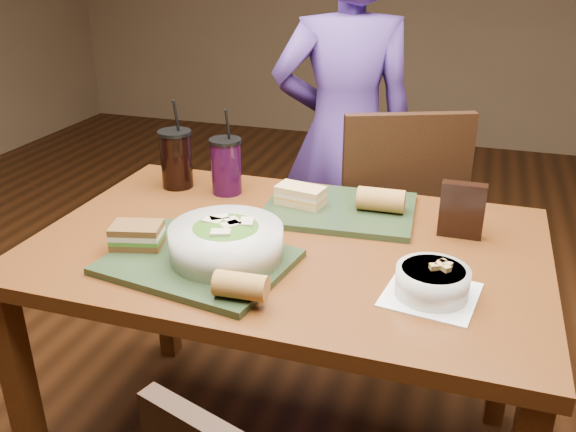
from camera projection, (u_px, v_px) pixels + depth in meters
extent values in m
cube|color=#5A2F12|center=(25.00, 406.00, 1.58)|extent=(0.06, 0.06, 0.71)
cube|color=#5A2F12|center=(164.00, 272.00, 2.24)|extent=(0.06, 0.06, 0.71)
cube|color=#5A2F12|center=(508.00, 330.00, 1.90)|extent=(0.06, 0.06, 0.71)
cube|color=#5A2F12|center=(288.00, 247.00, 1.59)|extent=(1.30, 0.85, 0.04)
cube|color=black|center=(407.00, 238.00, 2.28)|extent=(0.55, 0.55, 0.04)
cube|color=black|center=(405.00, 188.00, 2.00)|extent=(0.40, 0.20, 0.50)
cube|color=black|center=(346.00, 308.00, 2.27)|extent=(0.04, 0.04, 0.43)
cube|color=black|center=(445.00, 325.00, 2.17)|extent=(0.04, 0.04, 0.43)
cube|color=black|center=(366.00, 264.00, 2.58)|extent=(0.04, 0.04, 0.43)
cube|color=black|center=(453.00, 277.00, 2.48)|extent=(0.04, 0.04, 0.43)
imported|color=#472C7A|center=(344.00, 137.00, 2.37)|extent=(0.66, 0.55, 1.54)
cube|color=#21311A|center=(198.00, 262.00, 1.46)|extent=(0.46, 0.38, 0.02)
cube|color=#21311A|center=(339.00, 209.00, 1.75)|extent=(0.44, 0.35, 0.02)
cylinder|color=silver|center=(226.00, 242.00, 1.44)|extent=(0.27, 0.27, 0.08)
ellipsoid|color=#427219|center=(226.00, 236.00, 1.44)|extent=(0.22, 0.22, 0.07)
cube|color=beige|center=(247.00, 222.00, 1.44)|extent=(0.04, 0.05, 0.01)
cube|color=beige|center=(230.00, 225.00, 1.42)|extent=(0.05, 0.05, 0.01)
cube|color=beige|center=(213.00, 221.00, 1.44)|extent=(0.05, 0.04, 0.01)
cube|color=beige|center=(221.00, 233.00, 1.39)|extent=(0.05, 0.04, 0.01)
cube|color=beige|center=(219.00, 219.00, 1.46)|extent=(0.05, 0.05, 0.01)
cube|color=beige|center=(232.00, 222.00, 1.44)|extent=(0.05, 0.05, 0.01)
cube|color=white|center=(431.00, 295.00, 1.33)|extent=(0.22, 0.22, 0.00)
cylinder|color=silver|center=(432.00, 282.00, 1.32)|extent=(0.16, 0.16, 0.06)
cylinder|color=black|center=(433.00, 272.00, 1.31)|extent=(0.14, 0.14, 0.01)
cube|color=#B28947|center=(434.00, 267.00, 1.30)|extent=(0.02, 0.02, 0.01)
cube|color=#B28947|center=(442.00, 263.00, 1.32)|extent=(0.02, 0.02, 0.01)
cube|color=#B28947|center=(448.00, 265.00, 1.31)|extent=(0.02, 0.02, 0.01)
cube|color=#B28947|center=(439.00, 266.00, 1.31)|extent=(0.02, 0.02, 0.01)
cube|color=#B28947|center=(443.00, 263.00, 1.32)|extent=(0.02, 0.02, 0.01)
cube|color=#B28947|center=(446.00, 269.00, 1.29)|extent=(0.02, 0.02, 0.01)
cube|color=#593819|center=(138.00, 243.00, 1.51)|extent=(0.14, 0.11, 0.02)
cube|color=#3F721E|center=(137.00, 238.00, 1.51)|extent=(0.14, 0.11, 0.01)
cube|color=beige|center=(137.00, 233.00, 1.50)|extent=(0.14, 0.11, 0.01)
cube|color=#593819|center=(136.00, 228.00, 1.49)|extent=(0.14, 0.11, 0.02)
cube|color=tan|center=(300.00, 201.00, 1.75)|extent=(0.15, 0.10, 0.02)
cube|color=orange|center=(300.00, 197.00, 1.75)|extent=(0.15, 0.10, 0.01)
cube|color=beige|center=(301.00, 194.00, 1.75)|extent=(0.15, 0.10, 0.01)
cube|color=tan|center=(301.00, 190.00, 1.74)|extent=(0.15, 0.10, 0.02)
cylinder|color=#AD7533|center=(241.00, 286.00, 1.28)|extent=(0.12, 0.06, 0.06)
cylinder|color=#AD7533|center=(381.00, 200.00, 1.70)|extent=(0.13, 0.07, 0.07)
cylinder|color=black|center=(176.00, 161.00, 1.90)|extent=(0.10, 0.10, 0.17)
cylinder|color=black|center=(174.00, 133.00, 1.87)|extent=(0.10, 0.10, 0.01)
cylinder|color=black|center=(176.00, 117.00, 1.84)|extent=(0.01, 0.03, 0.11)
cylinder|color=black|center=(226.00, 168.00, 1.86)|extent=(0.09, 0.09, 0.16)
cylinder|color=black|center=(225.00, 141.00, 1.82)|extent=(0.10, 0.10, 0.01)
cylinder|color=black|center=(228.00, 126.00, 1.80)|extent=(0.01, 0.03, 0.10)
cube|color=black|center=(462.00, 210.00, 1.58)|extent=(0.11, 0.04, 0.15)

